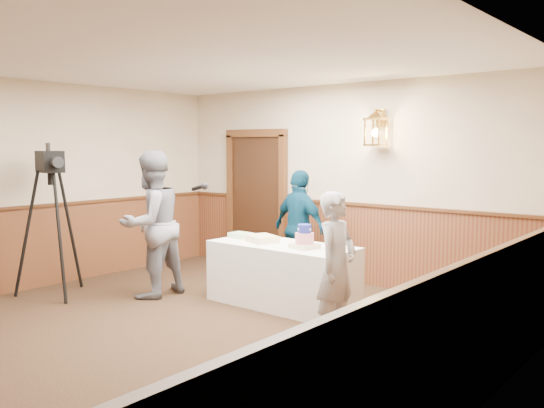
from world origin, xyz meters
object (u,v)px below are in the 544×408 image
(sheet_cake_green, at_px, (241,235))
(interviewer, at_px, (151,224))
(display_table, at_px, (282,275))
(baker, at_px, (337,266))
(tiered_cake, at_px, (304,239))
(assistant_p, at_px, (300,228))
(tv_camera_rig, at_px, (52,231))
(sheet_cake_yellow, at_px, (262,239))

(sheet_cake_green, relative_size, interviewer, 0.15)
(display_table, height_order, sheet_cake_green, sheet_cake_green)
(baker, bearing_deg, interviewer, 89.72)
(display_table, xyz_separation_m, tiered_cake, (0.38, -0.07, 0.48))
(assistant_p, distance_m, tv_camera_rig, 3.25)
(interviewer, bearing_deg, display_table, 114.43)
(sheet_cake_yellow, xyz_separation_m, tv_camera_rig, (-2.26, -1.49, 0.05))
(sheet_cake_green, relative_size, assistant_p, 0.17)
(baker, bearing_deg, sheet_cake_yellow, 65.69)
(sheet_cake_green, height_order, assistant_p, assistant_p)
(tiered_cake, distance_m, baker, 0.97)
(display_table, bearing_deg, assistant_p, 115.03)
(tiered_cake, bearing_deg, assistant_p, 128.88)
(baker, xyz_separation_m, assistant_p, (-1.61, 1.56, 0.06))
(sheet_cake_green, bearing_deg, sheet_cake_yellow, -10.40)
(tiered_cake, height_order, baker, baker)
(display_table, distance_m, sheet_cake_yellow, 0.51)
(sheet_cake_yellow, distance_m, interviewer, 1.45)
(sheet_cake_green, xyz_separation_m, baker, (1.89, -0.66, -0.04))
(sheet_cake_green, distance_m, baker, 2.00)
(tiered_cake, bearing_deg, display_table, 169.03)
(sheet_cake_green, relative_size, baker, 0.18)
(tiered_cake, bearing_deg, sheet_cake_yellow, 176.64)
(tiered_cake, relative_size, sheet_cake_yellow, 0.84)
(assistant_p, bearing_deg, tv_camera_rig, 59.62)
(display_table, relative_size, interviewer, 0.96)
(tv_camera_rig, bearing_deg, interviewer, 53.08)
(sheet_cake_yellow, bearing_deg, sheet_cake_green, 169.60)
(interviewer, height_order, assistant_p, interviewer)
(sheet_cake_green, distance_m, interviewer, 1.15)
(display_table, distance_m, baker, 1.37)
(sheet_cake_green, bearing_deg, interviewer, -137.15)
(tiered_cake, distance_m, sheet_cake_yellow, 0.68)
(display_table, relative_size, baker, 1.22)
(tiered_cake, bearing_deg, tv_camera_rig, -153.73)
(sheet_cake_yellow, relative_size, interviewer, 0.21)
(interviewer, xyz_separation_m, tv_camera_rig, (-1.00, -0.79, -0.10))
(assistant_p, bearing_deg, tiered_cake, 139.06)
(sheet_cake_yellow, bearing_deg, display_table, 6.60)
(sheet_cake_yellow, xyz_separation_m, baker, (1.47, -0.58, -0.05))
(tiered_cake, distance_m, sheet_cake_green, 1.11)
(display_table, bearing_deg, tv_camera_rig, -149.21)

